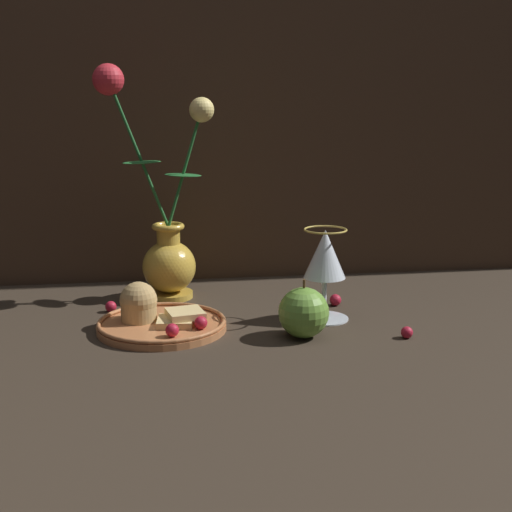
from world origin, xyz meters
The scene contains 8 objects.
ground_plane centered at (0.00, 0.00, 0.00)m, with size 2.40×2.40×0.00m, color #33281E.
vase centered at (-0.09, 0.15, 0.11)m, with size 0.19×0.09×0.39m.
plate_with_pastries centered at (-0.10, -0.02, 0.02)m, with size 0.19×0.19×0.07m.
wine_glass centered at (0.15, -0.01, 0.10)m, with size 0.08×0.08×0.14m.
apple_beside_vase centered at (0.11, -0.09, 0.04)m, with size 0.07×0.07×0.08m.
berry_near_plate centered at (0.19, 0.06, 0.01)m, with size 0.02×0.02×0.02m, color #AD192D.
berry_front_center centered at (0.25, -0.11, 0.01)m, with size 0.02×0.02×0.02m, color #AD192D.
berry_by_glass_stem centered at (-0.17, 0.08, 0.01)m, with size 0.02×0.02×0.02m, color #AD192D.
Camera 1 is at (-0.10, -1.04, 0.34)m, focal length 50.00 mm.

